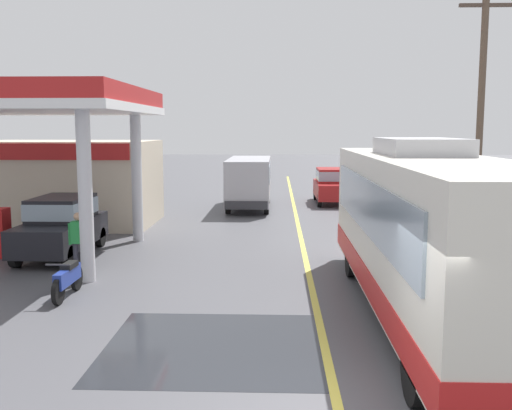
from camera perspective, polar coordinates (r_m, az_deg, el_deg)
The scene contains 11 objects.
ground at distance 27.67m, azimuth 3.85°, elevation -0.59°, with size 120.00×120.00×0.00m, color #4C4C51.
lane_divider_stripe at distance 22.74m, azimuth 4.24°, elevation -2.36°, with size 0.16×50.00×0.01m, color #D8CC4C.
wet_puddle_patch at distance 10.79m, azimuth -4.11°, elevation -13.65°, with size 3.92×3.64×0.01m, color #26282D.
coach_bus_main at distance 12.39m, azimuth 16.60°, elevation -2.91°, with size 2.60×11.04×3.69m.
gas_station_roadside at distance 22.96m, azimuth -19.80°, elevation 3.91°, with size 9.10×11.95×5.10m.
car_at_pump at distance 18.80m, azimuth -18.55°, elevation -1.69°, with size 1.70×4.20×1.82m.
minibus_opposing_lane at distance 28.47m, azimuth -0.66°, elevation 2.63°, with size 2.04×6.13×2.44m.
motorcycle_parked_forecourt at distance 14.26m, azimuth -17.99°, elevation -6.86°, with size 0.55×1.80×0.92m.
pedestrian_near_pump at distance 16.41m, azimuth -17.02°, elevation -3.22°, with size 0.55×0.22×1.66m.
car_trailing_behind_bus at distance 30.71m, azimuth 7.45°, elevation 2.07°, with size 1.70×4.20×1.82m.
utility_pole_roadside at distance 21.93m, azimuth 21.17°, elevation 8.64°, with size 1.80×0.24×8.66m.
Camera 1 is at (-0.87, -7.38, 3.89)m, focal length 40.77 mm.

